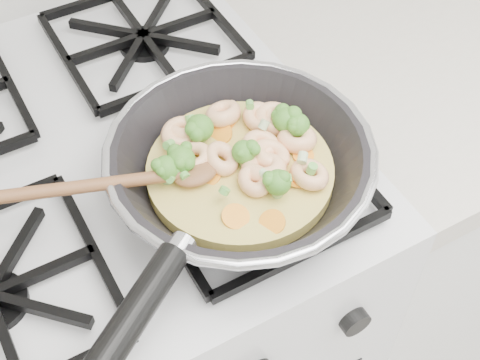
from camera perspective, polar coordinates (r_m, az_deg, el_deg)
stove at (r=1.19m, az=-9.42°, el=-12.15°), size 0.60×0.60×0.92m
skillet at (r=0.73m, az=-0.31°, el=1.16°), size 0.46×0.35×0.09m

